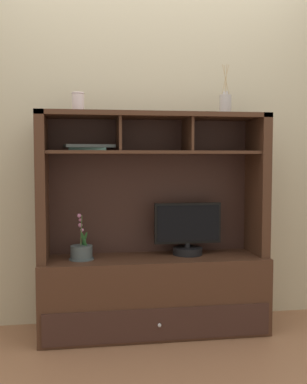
{
  "coord_description": "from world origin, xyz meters",
  "views": [
    {
      "loc": [
        -0.46,
        -2.96,
        1.13
      ],
      "look_at": [
        0.0,
        0.0,
        0.92
      ],
      "focal_mm": 43.51,
      "sensor_mm": 36.0,
      "label": 1
    }
  ],
  "objects": [
    {
      "name": "back_wall",
      "position": [
        0.0,
        0.25,
        1.4
      ],
      "size": [
        6.0,
        0.02,
        2.8
      ],
      "primitive_type": "cube",
      "color": "beige",
      "rests_on": "ground"
    },
    {
      "name": "diffuser_bottle",
      "position": [
        0.48,
        0.0,
        1.49
      ],
      "size": [
        0.08,
        0.08,
        0.32
      ],
      "color": "#B9B2B1",
      "rests_on": "media_console"
    },
    {
      "name": "media_console",
      "position": [
        0.0,
        0.01,
        0.42
      ],
      "size": [
        1.46,
        0.47,
        1.42
      ],
      "color": "#472A1C",
      "rests_on": "ground"
    },
    {
      "name": "tv_monitor",
      "position": [
        0.23,
        0.02,
        0.65
      ],
      "size": [
        0.44,
        0.2,
        0.35
      ],
      "color": "black",
      "rests_on": "media_console"
    },
    {
      "name": "magazine_stack_left",
      "position": [
        -0.41,
        -0.01,
        1.2
      ],
      "size": [
        0.32,
        0.25,
        0.04
      ],
      "color": "#49736B",
      "rests_on": "media_console"
    },
    {
      "name": "potted_orchid",
      "position": [
        -0.46,
        -0.02,
        0.54
      ],
      "size": [
        0.16,
        0.16,
        0.29
      ],
      "color": "#485457",
      "rests_on": "media_console"
    },
    {
      "name": "floor_plane",
      "position": [
        0.0,
        0.0,
        -0.01
      ],
      "size": [
        6.0,
        6.0,
        0.02
      ],
      "primitive_type": "cube",
      "color": "#9A684A",
      "rests_on": "ground"
    },
    {
      "name": "ceramic_vase",
      "position": [
        -0.48,
        -0.02,
        1.48
      ],
      "size": [
        0.08,
        0.08,
        0.12
      ],
      "color": "silver",
      "rests_on": "media_console"
    }
  ]
}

